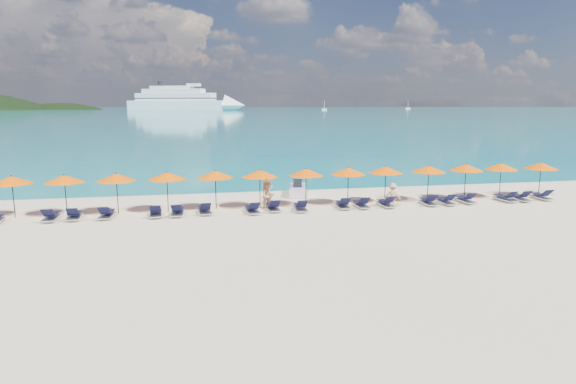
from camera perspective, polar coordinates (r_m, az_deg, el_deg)
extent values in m
plane|color=beige|center=(23.81, 1.39, -4.12)|extent=(1400.00, 1400.00, 0.00)
cube|color=#1FA9B2|center=(682.55, -10.80, 9.68)|extent=(1600.00, 1300.00, 0.01)
ellipsoid|color=black|center=(601.68, -25.10, 5.48)|extent=(162.00, 126.00, 85.50)
cube|color=white|center=(531.95, -12.98, 9.98)|extent=(106.03, 61.65, 9.76)
cone|color=white|center=(507.23, -6.31, 10.17)|extent=(28.38, 28.38, 21.48)
cube|color=white|center=(532.85, -13.21, 10.92)|extent=(85.22, 50.21, 7.81)
cube|color=white|center=(533.83, -13.43, 11.54)|extent=(66.77, 40.54, 4.88)
cube|color=white|center=(534.81, -13.64, 11.95)|extent=(45.97, 29.10, 3.42)
cube|color=black|center=(532.83, -13.20, 10.76)|extent=(86.28, 50.82, 0.88)
cube|color=black|center=(532.88, -13.22, 11.13)|extent=(84.16, 49.59, 0.88)
cylinder|color=black|center=(541.06, -14.96, 12.28)|extent=(4.30, 4.30, 5.37)
cube|color=white|center=(516.27, 4.32, 9.75)|extent=(5.42, 1.81, 1.45)
cylinder|color=white|center=(516.24, 4.33, 10.27)|extent=(0.33, 0.33, 9.04)
cube|color=white|center=(636.88, 14.02, 9.59)|extent=(5.94, 1.98, 1.58)
cylinder|color=white|center=(636.86, 14.04, 10.05)|extent=(0.36, 0.36, 9.89)
cube|color=silver|center=(31.91, 1.15, 0.22)|extent=(1.58, 2.85, 0.62)
cube|color=black|center=(31.61, 1.15, 0.95)|extent=(0.80, 1.22, 0.39)
cylinder|color=black|center=(32.47, 1.17, 1.50)|extent=(0.62, 0.20, 0.07)
imported|color=tan|center=(27.96, -2.46, 0.06)|extent=(0.81, 0.66, 1.91)
imported|color=tan|center=(27.70, -2.41, -0.47)|extent=(0.76, 0.48, 1.51)
imported|color=tan|center=(28.63, 12.29, -0.39)|extent=(1.03, 0.73, 1.45)
cylinder|color=black|center=(29.35, -29.78, -0.54)|extent=(0.05, 0.05, 2.20)
cone|color=#FF5B00|center=(29.22, -29.94, 1.24)|extent=(2.10, 2.10, 0.42)
sphere|color=black|center=(29.19, -29.98, 1.66)|extent=(0.08, 0.08, 0.08)
cylinder|color=black|center=(28.51, -24.85, -0.41)|extent=(0.05, 0.05, 2.20)
cone|color=#FF5B00|center=(28.36, -24.99, 1.42)|extent=(2.10, 2.10, 0.42)
sphere|color=black|center=(28.33, -25.02, 1.86)|extent=(0.08, 0.08, 0.08)
cylinder|color=black|center=(28.02, -19.58, -0.22)|extent=(0.05, 0.05, 2.20)
cone|color=#FF5B00|center=(27.87, -19.69, 1.64)|extent=(2.10, 2.10, 0.42)
sphere|color=black|center=(27.84, -19.72, 2.09)|extent=(0.08, 0.08, 0.08)
cylinder|color=black|center=(27.78, -14.09, -0.01)|extent=(0.05, 0.05, 2.20)
cone|color=#FF5B00|center=(27.64, -14.18, 1.87)|extent=(2.10, 2.10, 0.42)
sphere|color=black|center=(27.61, -14.20, 2.32)|extent=(0.08, 0.08, 0.08)
cylinder|color=black|center=(27.85, -8.56, 0.21)|extent=(0.05, 0.05, 2.20)
cone|color=#FF5B00|center=(27.70, -8.61, 2.08)|extent=(2.10, 2.10, 0.42)
sphere|color=black|center=(27.67, -8.62, 2.53)|extent=(0.08, 0.08, 0.08)
cylinder|color=black|center=(27.90, -3.35, 0.33)|extent=(0.05, 0.05, 2.20)
cone|color=#FF5B00|center=(27.76, -3.37, 2.20)|extent=(2.10, 2.10, 0.42)
sphere|color=black|center=(27.72, -3.37, 2.65)|extent=(0.08, 0.08, 0.08)
cylinder|color=black|center=(28.41, 2.15, 0.52)|extent=(0.05, 0.05, 2.20)
cone|color=#FF5B00|center=(28.27, 2.16, 2.36)|extent=(2.10, 2.10, 0.42)
sphere|color=black|center=(28.24, 2.16, 2.80)|extent=(0.08, 0.08, 0.08)
cylinder|color=black|center=(29.08, 7.13, 0.68)|extent=(0.05, 0.05, 2.20)
cone|color=#FF5B00|center=(28.94, 7.17, 2.47)|extent=(2.10, 2.10, 0.42)
sphere|color=black|center=(28.91, 7.18, 2.90)|extent=(0.08, 0.08, 0.08)
cylinder|color=black|center=(30.05, 11.46, 0.86)|extent=(0.05, 0.05, 2.20)
cone|color=#FF5B00|center=(29.92, 11.52, 2.60)|extent=(2.10, 2.10, 0.42)
sphere|color=black|center=(29.89, 11.53, 3.02)|extent=(0.08, 0.08, 0.08)
cylinder|color=black|center=(31.09, 16.26, 0.97)|extent=(0.05, 0.05, 2.20)
cone|color=#FF5B00|center=(30.96, 16.35, 2.65)|extent=(2.10, 2.10, 0.42)
sphere|color=black|center=(30.94, 16.37, 3.05)|extent=(0.08, 0.08, 0.08)
cylinder|color=black|center=(32.53, 20.25, 1.14)|extent=(0.05, 0.05, 2.20)
cone|color=#FF5B00|center=(32.41, 20.36, 2.74)|extent=(2.10, 2.10, 0.42)
sphere|color=black|center=(32.38, 20.38, 3.13)|extent=(0.08, 0.08, 0.08)
cylinder|color=black|center=(33.89, 23.85, 1.24)|extent=(0.05, 0.05, 2.20)
cone|color=#FF5B00|center=(33.77, 23.97, 2.78)|extent=(2.10, 2.10, 0.42)
sphere|color=black|center=(33.75, 23.99, 3.15)|extent=(0.08, 0.08, 0.08)
cylinder|color=black|center=(35.39, 27.68, 1.29)|extent=(0.05, 0.05, 2.20)
cone|color=#FF5B00|center=(35.28, 27.80, 2.76)|extent=(2.10, 2.10, 0.42)
sphere|color=black|center=(35.25, 27.83, 3.12)|extent=(0.08, 0.08, 0.08)
cube|color=silver|center=(27.87, -26.28, -2.76)|extent=(0.67, 1.72, 0.06)
cube|color=black|center=(28.08, -26.19, -2.33)|extent=(0.58, 1.12, 0.04)
cube|color=black|center=(27.27, -26.60, -2.18)|extent=(0.57, 0.55, 0.43)
cube|color=silver|center=(27.64, -24.00, -2.69)|extent=(0.79, 1.75, 0.06)
cube|color=black|center=(27.85, -23.96, -2.26)|extent=(0.66, 1.15, 0.04)
cube|color=black|center=(27.02, -24.20, -2.10)|extent=(0.60, 0.59, 0.43)
cube|color=silver|center=(27.30, -20.67, -2.61)|extent=(0.72, 1.73, 0.06)
cube|color=black|center=(27.50, -20.58, -2.17)|extent=(0.61, 1.13, 0.04)
cube|color=black|center=(26.69, -20.98, -2.01)|extent=(0.58, 0.57, 0.43)
cube|color=silver|center=(26.84, -15.40, -2.52)|extent=(0.72, 1.73, 0.06)
cube|color=black|center=(27.05, -15.41, -2.08)|extent=(0.61, 1.13, 0.04)
cube|color=black|center=(26.22, -15.46, -1.91)|extent=(0.58, 0.57, 0.43)
cube|color=silver|center=(26.80, -12.96, -2.43)|extent=(0.70, 1.73, 0.06)
cube|color=black|center=(27.01, -12.93, -1.98)|extent=(0.60, 1.13, 0.04)
cube|color=black|center=(26.18, -13.09, -1.82)|extent=(0.58, 0.56, 0.43)
cube|color=silver|center=(26.93, -9.84, -2.26)|extent=(0.77, 1.75, 0.06)
cube|color=black|center=(27.13, -9.91, -1.82)|extent=(0.64, 1.14, 0.04)
cube|color=black|center=(26.30, -9.74, -1.64)|extent=(0.59, 0.58, 0.43)
cube|color=silver|center=(26.74, -4.25, -2.22)|extent=(0.79, 1.75, 0.06)
cube|color=black|center=(26.95, -4.38, -1.78)|extent=(0.66, 1.15, 0.04)
cube|color=black|center=(26.13, -4.00, -1.59)|extent=(0.60, 0.59, 0.43)
cube|color=silver|center=(27.26, -1.77, -1.96)|extent=(0.66, 1.71, 0.06)
cube|color=black|center=(27.46, -1.87, -1.52)|extent=(0.58, 1.11, 0.04)
cube|color=black|center=(26.64, -1.55, -1.34)|extent=(0.56, 0.55, 0.43)
cube|color=silver|center=(27.22, 1.48, -1.97)|extent=(0.71, 1.73, 0.06)
cube|color=black|center=(27.43, 1.40, -1.53)|extent=(0.61, 1.13, 0.04)
cube|color=black|center=(26.60, 1.68, -1.36)|extent=(0.58, 0.56, 0.43)
cube|color=silver|center=(28.09, 6.50, -1.65)|extent=(0.76, 1.75, 0.06)
cube|color=black|center=(28.29, 6.40, -1.23)|extent=(0.64, 1.14, 0.04)
cube|color=black|center=(27.48, 6.77, -1.05)|extent=(0.59, 0.58, 0.43)
cube|color=silver|center=(28.40, 8.67, -1.57)|extent=(0.65, 1.71, 0.06)
cube|color=black|center=(28.60, 8.52, -1.15)|extent=(0.57, 1.11, 0.04)
cube|color=black|center=(27.80, 9.06, -0.97)|extent=(0.56, 0.55, 0.43)
cube|color=silver|center=(28.87, 11.51, -1.46)|extent=(0.66, 1.71, 0.06)
cube|color=black|center=(29.06, 11.32, -1.06)|extent=(0.57, 1.11, 0.04)
cube|color=black|center=(28.30, 11.99, -0.87)|extent=(0.56, 0.55, 0.43)
cube|color=silver|center=(30.02, 16.25, -1.22)|extent=(0.75, 1.74, 0.06)
cube|color=black|center=(30.22, 16.09, -0.83)|extent=(0.64, 1.14, 0.04)
cube|color=black|center=(29.45, 16.70, -0.65)|extent=(0.59, 0.58, 0.43)
cube|color=silver|center=(30.50, 18.18, -1.15)|extent=(0.67, 1.72, 0.06)
cube|color=black|center=(30.69, 17.98, -0.76)|extent=(0.58, 1.11, 0.04)
cube|color=black|center=(29.95, 18.70, -0.58)|extent=(0.56, 0.55, 0.43)
cube|color=silver|center=(31.34, 20.25, -0.98)|extent=(0.64, 1.71, 0.06)
cube|color=black|center=(31.52, 20.03, -0.60)|extent=(0.56, 1.11, 0.04)
cube|color=black|center=(30.81, 20.84, -0.42)|extent=(0.56, 0.54, 0.43)
cube|color=silver|center=(32.76, 24.32, -0.79)|extent=(0.74, 1.74, 0.06)
cube|color=black|center=(32.93, 24.07, -0.43)|extent=(0.62, 1.14, 0.04)
cube|color=black|center=(32.28, 24.99, -0.25)|extent=(0.59, 0.57, 0.43)
cube|color=silver|center=(33.36, 25.79, -0.72)|extent=(0.75, 1.74, 0.06)
cube|color=black|center=(33.54, 25.59, -0.37)|extent=(0.63, 1.14, 0.04)
cube|color=black|center=(32.84, 26.36, -0.20)|extent=(0.59, 0.58, 0.43)
cube|color=silver|center=(34.43, 27.81, -0.57)|extent=(0.75, 1.74, 0.06)
cube|color=black|center=(34.61, 27.60, -0.23)|extent=(0.63, 1.14, 0.04)
cube|color=black|center=(33.92, 28.39, -0.06)|extent=(0.59, 0.58, 0.43)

